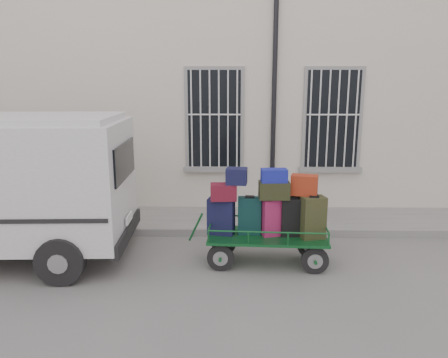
% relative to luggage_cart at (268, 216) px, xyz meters
% --- Properties ---
extents(ground, '(80.00, 80.00, 0.00)m').
position_rel_luggage_cart_xyz_m(ground, '(-0.61, -0.03, -0.87)').
color(ground, slate).
rests_on(ground, ground).
extents(building, '(24.00, 5.15, 6.00)m').
position_rel_luggage_cart_xyz_m(building, '(-0.61, 5.47, 2.13)').
color(building, beige).
rests_on(building, ground).
extents(sidewalk, '(24.00, 1.70, 0.15)m').
position_rel_luggage_cart_xyz_m(sidewalk, '(-0.61, 2.17, -0.80)').
color(sidewalk, slate).
rests_on(sidewalk, ground).
extents(luggage_cart, '(2.40, 1.03, 1.70)m').
position_rel_luggage_cart_xyz_m(luggage_cart, '(0.00, 0.00, 0.00)').
color(luggage_cart, black).
rests_on(luggage_cart, ground).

